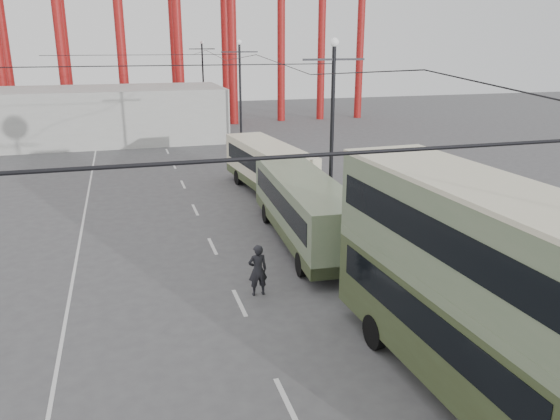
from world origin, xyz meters
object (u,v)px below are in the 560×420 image
object	(u,v)px
single_decker_green	(304,207)
pedestrian	(258,270)
single_decker_cream	(268,166)
double_decker_bus	(482,285)

from	to	relation	value
single_decker_green	pedestrian	world-z (taller)	single_decker_green
single_decker_green	pedestrian	size ratio (longest dim) A/B	5.60
single_decker_cream	pedestrian	world-z (taller)	single_decker_cream
single_decker_cream	pedestrian	distance (m)	14.41
double_decker_bus	pedestrian	world-z (taller)	double_decker_bus
single_decker_green	single_decker_cream	distance (m)	9.00
double_decker_bus	pedestrian	bearing A→B (deg)	114.86
single_decker_green	pedestrian	distance (m)	5.97
single_decker_green	single_decker_cream	world-z (taller)	single_decker_green
single_decker_cream	pedestrian	size ratio (longest dim) A/B	5.07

